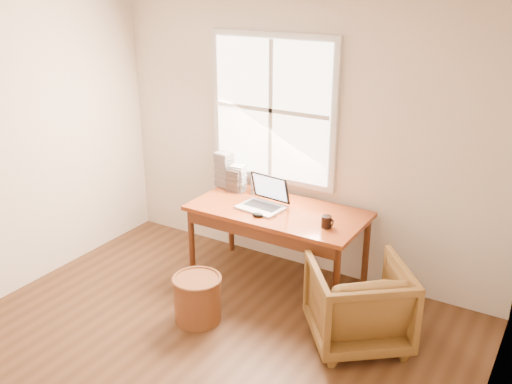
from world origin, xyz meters
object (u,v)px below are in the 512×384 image
at_px(armchair, 358,303).
at_px(coffee_mug, 326,222).
at_px(desk, 278,211).
at_px(cd_stack_a, 238,178).
at_px(laptop, 260,193).
at_px(wicker_stool, 197,299).

xyz_separation_m(armchair, coffee_mug, (-0.45, 0.35, 0.46)).
bearing_deg(coffee_mug, desk, -168.66).
relative_size(coffee_mug, cd_stack_a, 0.38).
bearing_deg(coffee_mug, armchair, -12.56).
distance_m(desk, laptop, 0.24).
relative_size(desk, coffee_mug, 16.01).
relative_size(desk, wicker_stool, 4.09).
bearing_deg(laptop, desk, 36.37).
height_order(desk, wicker_stool, desk).
height_order(desk, laptop, laptop).
bearing_deg(coffee_mug, laptop, -159.34).
height_order(wicker_stool, laptop, laptop).
bearing_deg(desk, coffee_mug, -13.59).
relative_size(laptop, coffee_mug, 4.46).
bearing_deg(armchair, coffee_mug, -75.91).
relative_size(armchair, laptop, 1.68).
relative_size(wicker_stool, laptop, 0.88).
bearing_deg(laptop, wicker_stool, -92.63).
distance_m(wicker_stool, laptop, 1.09).
xyz_separation_m(wicker_stool, cd_stack_a, (-0.29, 1.11, 0.69)).
xyz_separation_m(armchair, cd_stack_a, (-1.55, 0.69, 0.54)).
relative_size(armchair, coffee_mug, 7.47).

